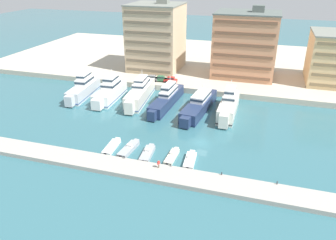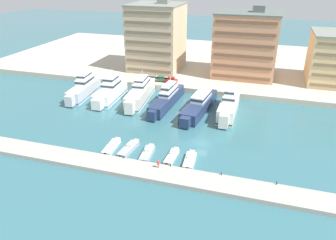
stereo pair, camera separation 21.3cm
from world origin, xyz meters
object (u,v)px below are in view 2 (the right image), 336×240
at_px(motorboat_grey_left, 129,149).
at_px(car_green_left, 161,78).
at_px(yacht_navy_center, 199,105).
at_px(yacht_white_left, 110,91).
at_px(motorboat_white_center, 190,160).
at_px(motorboat_white_far_left, 112,147).
at_px(yacht_navy_center_left, 167,98).
at_px(yacht_silver_far_left, 84,88).
at_px(pedestrian_near_edge, 158,163).
at_px(car_red_mid_left, 171,79).
at_px(car_grey_far_left, 152,78).
at_px(yacht_ivory_mid_left, 140,93).
at_px(yacht_ivory_center_right, 229,105).
at_px(motorboat_cream_center_left, 172,156).
at_px(motorboat_grey_mid_left, 147,153).

height_order(motorboat_grey_left, car_green_left, car_green_left).
height_order(yacht_navy_center, car_green_left, yacht_navy_center).
xyz_separation_m(yacht_white_left, motorboat_white_center, (29.98, -26.18, -1.82)).
xyz_separation_m(motorboat_white_far_left, motorboat_grey_left, (3.81, 0.16, 0.06)).
relative_size(yacht_white_left, yacht_navy_center_left, 0.80).
xyz_separation_m(yacht_silver_far_left, pedestrian_near_edge, (33.58, -30.91, -0.56)).
bearing_deg(yacht_silver_far_left, motorboat_white_far_left, -50.07).
relative_size(motorboat_white_center, car_red_mid_left, 1.66).
height_order(car_grey_far_left, car_green_left, same).
height_order(yacht_ivory_mid_left, motorboat_grey_left, yacht_ivory_mid_left).
bearing_deg(motorboat_white_center, yacht_silver_far_left, 145.85).
bearing_deg(yacht_ivory_center_right, yacht_navy_center, -177.47).
bearing_deg(yacht_silver_far_left, motorboat_cream_center_left, -36.58).
xyz_separation_m(yacht_white_left, yacht_ivory_center_right, (33.94, -0.89, 0.20)).
relative_size(yacht_white_left, car_green_left, 4.40).
relative_size(yacht_white_left, pedestrian_near_edge, 11.26).
bearing_deg(yacht_ivory_mid_left, motorboat_grey_left, -73.40).
xyz_separation_m(yacht_silver_far_left, yacht_navy_center_left, (25.48, 0.28, -0.35)).
relative_size(motorboat_grey_left, car_green_left, 1.88).
xyz_separation_m(yacht_silver_far_left, motorboat_white_far_left, (21.40, -25.56, -2.01)).
height_order(yacht_ivory_mid_left, car_grey_far_left, yacht_ivory_mid_left).
distance_m(yacht_navy_center_left, car_grey_far_left, 17.00).
bearing_deg(car_red_mid_left, car_grey_far_left, -177.73).
bearing_deg(motorboat_grey_mid_left, yacht_silver_far_left, 138.58).
bearing_deg(motorboat_grey_left, yacht_ivory_center_right, 55.17).
height_order(motorboat_white_center, pedestrian_near_edge, pedestrian_near_edge).
height_order(motorboat_white_center, car_grey_far_left, car_grey_far_left).
height_order(motorboat_white_far_left, car_red_mid_left, car_red_mid_left).
xyz_separation_m(yacht_white_left, motorboat_cream_center_left, (26.17, -25.81, -1.87)).
xyz_separation_m(yacht_navy_center_left, yacht_navy_center, (9.26, -1.37, -0.23)).
distance_m(car_green_left, pedestrian_near_edge, 47.90).
distance_m(yacht_ivory_mid_left, yacht_navy_center_left, 8.32).
xyz_separation_m(yacht_ivory_center_right, motorboat_grey_mid_left, (-12.78, -25.34, -2.03)).
bearing_deg(motorboat_white_center, car_red_mid_left, 111.58).
height_order(yacht_ivory_center_right, motorboat_white_center, yacht_ivory_center_right).
xyz_separation_m(motorboat_grey_mid_left, pedestrian_near_edge, (4.00, -4.82, 1.38)).
xyz_separation_m(yacht_navy_center, pedestrian_near_edge, (-1.16, -29.82, 0.03)).
relative_size(yacht_silver_far_left, car_red_mid_left, 4.49).
bearing_deg(motorboat_grey_left, motorboat_cream_center_left, -1.68).
relative_size(yacht_silver_far_left, car_grey_far_left, 4.43).
xyz_separation_m(yacht_navy_center_left, car_red_mid_left, (-3.19, 14.37, 0.58)).
distance_m(yacht_ivory_center_right, car_grey_far_left, 30.37).
bearing_deg(car_green_left, motorboat_grey_left, -81.19).
xyz_separation_m(yacht_navy_center, motorboat_white_far_left, (-13.35, -24.47, -1.43)).
distance_m(yacht_white_left, car_red_mid_left, 20.09).
bearing_deg(yacht_white_left, motorboat_cream_center_left, -44.60).
bearing_deg(yacht_navy_center_left, motorboat_cream_center_left, -70.65).
height_order(yacht_navy_center, car_grey_far_left, yacht_navy_center).
bearing_deg(car_red_mid_left, motorboat_white_center, -68.42).
bearing_deg(yacht_navy_center_left, pedestrian_near_edge, -75.44).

